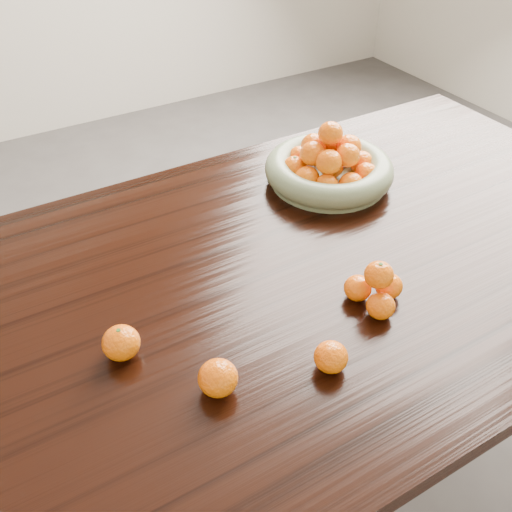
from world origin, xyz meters
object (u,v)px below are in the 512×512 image
fruit_bowl (329,167)px  orange_pyramid (376,288)px  dining_table (256,311)px  loose_orange_0 (121,343)px

fruit_bowl → orange_pyramid: fruit_bowl is taller
dining_table → orange_pyramid: 0.27m
loose_orange_0 → orange_pyramid: bearing=-14.5°
loose_orange_0 → dining_table: bearing=10.4°
dining_table → loose_orange_0: (-0.30, -0.06, 0.12)m
dining_table → loose_orange_0: 0.33m
dining_table → orange_pyramid: orange_pyramid is taller
orange_pyramid → fruit_bowl: bearing=65.3°
orange_pyramid → loose_orange_0: 0.48m
dining_table → fruit_bowl: 0.44m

